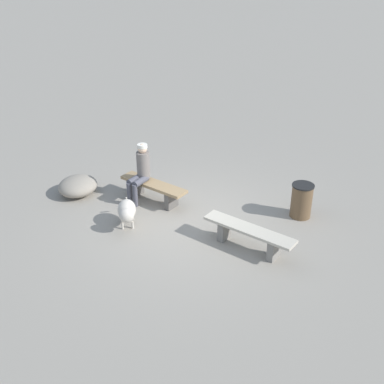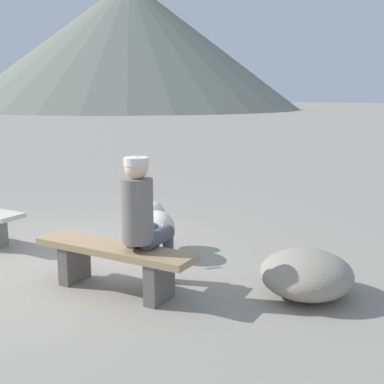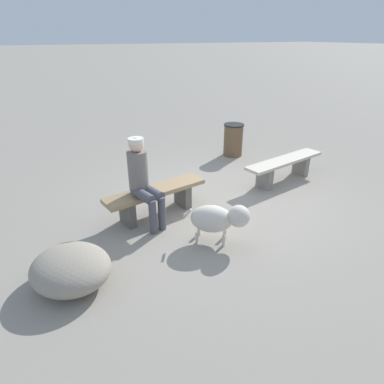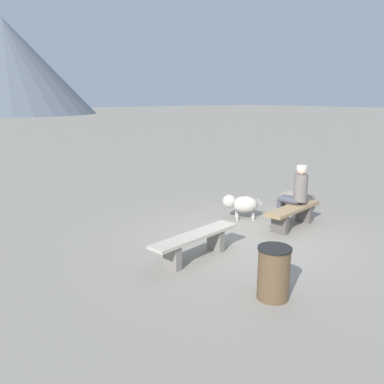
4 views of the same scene
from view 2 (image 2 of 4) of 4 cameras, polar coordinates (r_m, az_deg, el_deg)
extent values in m
cube|color=gray|center=(5.94, -16.18, -7.94)|extent=(210.00, 210.00, 0.06)
cube|color=#605B56|center=(5.22, -13.25, -7.87)|extent=(0.18, 0.36, 0.39)
cube|color=#605B56|center=(4.62, -3.75, -10.13)|extent=(0.18, 0.36, 0.39)
cube|color=#A3845B|center=(4.83, -8.89, -6.43)|extent=(1.71, 0.66, 0.07)
cylinder|color=slate|center=(4.56, -6.27, -2.14)|extent=(0.29, 0.29, 0.59)
sphere|color=beige|center=(4.48, -6.37, 2.74)|extent=(0.21, 0.21, 0.21)
cylinder|color=silver|center=(4.48, -6.39, 3.48)|extent=(0.22, 0.22, 0.07)
cylinder|color=#4C4C56|center=(4.78, -3.99, -5.17)|extent=(0.25, 0.46, 0.15)
cylinder|color=#4C4C56|center=(5.04, -2.73, -7.43)|extent=(0.11, 0.11, 0.53)
cylinder|color=#4C4C56|center=(4.85, -5.66, -4.93)|extent=(0.25, 0.46, 0.15)
cylinder|color=#4C4C56|center=(5.11, -4.34, -7.17)|extent=(0.11, 0.11, 0.53)
ellipsoid|color=beige|center=(5.82, -3.87, -4.02)|extent=(0.69, 0.65, 0.38)
sphere|color=beige|center=(6.15, -4.50, -2.48)|extent=(0.30, 0.30, 0.30)
cylinder|color=beige|center=(6.05, -5.12, -6.08)|extent=(0.04, 0.04, 0.16)
cylinder|color=beige|center=(6.09, -3.19, -5.95)|extent=(0.04, 0.04, 0.16)
cylinder|color=beige|center=(5.71, -4.53, -7.15)|extent=(0.04, 0.04, 0.16)
cylinder|color=beige|center=(5.74, -2.48, -7.01)|extent=(0.04, 0.04, 0.16)
cylinder|color=beige|center=(5.49, -3.26, -4.32)|extent=(0.11, 0.10, 0.15)
ellipsoid|color=gray|center=(4.86, 12.91, -9.08)|extent=(1.21, 1.25, 0.42)
cone|color=gray|center=(66.04, -7.04, 16.26)|extent=(42.69, 42.69, 15.76)
camera|label=1|loc=(14.67, -12.20, 24.39)|focal=45.17mm
camera|label=3|loc=(7.66, 26.07, 15.66)|focal=30.49mm
camera|label=4|loc=(10.30, -63.95, 9.80)|focal=36.89mm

